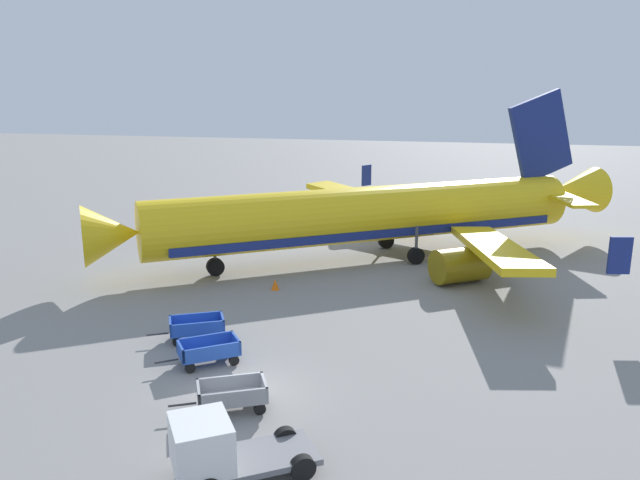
# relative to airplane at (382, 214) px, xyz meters

# --- Properties ---
(ground_plane) EXTENTS (220.00, 220.00, 0.00)m
(ground_plane) POSITION_rel_airplane_xyz_m (-2.49, -20.72, -3.05)
(ground_plane) COLOR gray
(airplane) EXTENTS (33.13, 28.20, 11.34)m
(airplane) POSITION_rel_airplane_xyz_m (0.00, 0.00, 0.00)
(airplane) COLOR yellow
(airplane) RESTS_ON ground
(baggage_cart_nearest) EXTENTS (3.50, 2.37, 1.07)m
(baggage_cart_nearest) POSITION_rel_airplane_xyz_m (-2.58, -22.00, -2.45)
(baggage_cart_nearest) COLOR gray
(baggage_cart_nearest) RESTS_ON ground
(baggage_cart_second_in_row) EXTENTS (3.31, 2.69, 1.07)m
(baggage_cart_second_in_row) POSITION_rel_airplane_xyz_m (-4.95, -18.51, -2.45)
(baggage_cart_second_in_row) COLOR #234CB2
(baggage_cart_second_in_row) RESTS_ON ground
(baggage_cart_third_in_row) EXTENTS (3.49, 2.39, 1.07)m
(baggage_cart_third_in_row) POSITION_rel_airplane_xyz_m (-6.54, -16.16, -2.45)
(baggage_cart_third_in_row) COLOR #234CB2
(baggage_cart_third_in_row) RESTS_ON ground
(service_truck_beside_carts) EXTENTS (4.69, 4.01, 2.10)m
(service_truck_beside_carts) POSITION_rel_airplane_xyz_m (-1.44, -26.11, -1.95)
(service_truck_beside_carts) COLOR slate
(service_truck_beside_carts) RESTS_ON ground
(traffic_cone_near_plane) EXTENTS (0.48, 0.48, 0.63)m
(traffic_cone_near_plane) POSITION_rel_airplane_xyz_m (-5.10, -8.30, -2.74)
(traffic_cone_near_plane) COLOR orange
(traffic_cone_near_plane) RESTS_ON ground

